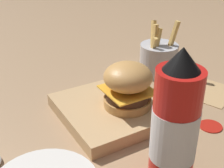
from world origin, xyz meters
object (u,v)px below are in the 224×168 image
object	(u,v)px
serving_board	(112,111)
burger	(128,85)
ketchup_bottle	(175,128)
fries_basket	(158,59)

from	to	relation	value
serving_board	burger	world-z (taller)	burger
ketchup_bottle	serving_board	bearing A→B (deg)	-94.49
serving_board	fries_basket	xyz separation A→B (m)	(-0.21, -0.12, 0.03)
fries_basket	ketchup_bottle	bearing A→B (deg)	54.91
serving_board	ketchup_bottle	bearing A→B (deg)	85.51
ketchup_bottle	burger	bearing A→B (deg)	-102.87
serving_board	ketchup_bottle	size ratio (longest dim) A/B	0.94
fries_basket	serving_board	bearing A→B (deg)	29.01
serving_board	ketchup_bottle	xyz separation A→B (m)	(0.02, 0.21, 0.09)
burger	ketchup_bottle	size ratio (longest dim) A/B	0.43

